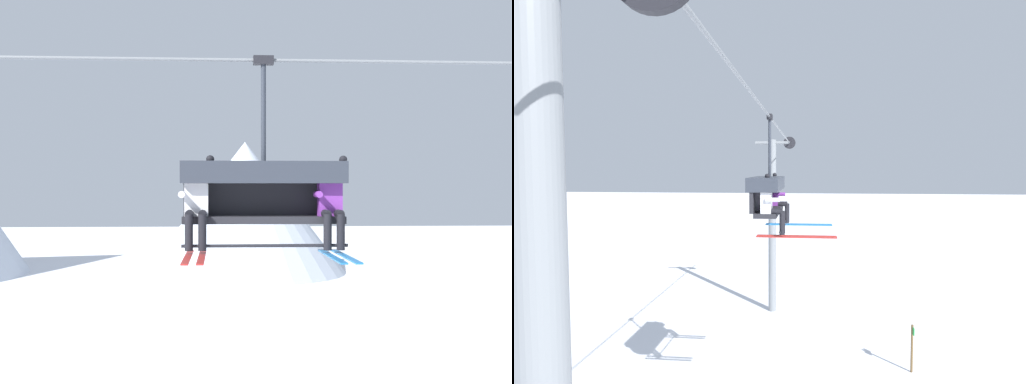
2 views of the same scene
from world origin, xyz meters
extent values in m
cone|color=silver|center=(1.30, 39.01, 4.93)|extent=(15.24, 15.24, 9.86)
cylinder|color=slate|center=(1.08, -0.80, 7.95)|extent=(18.21, 0.05, 0.05)
cube|color=#232328|center=(-0.08, -0.80, 5.76)|extent=(2.22, 0.48, 0.10)
cube|color=#232328|center=(-0.08, -0.52, 6.03)|extent=(2.22, 0.08, 0.45)
cube|color=#2D333D|center=(-0.08, -0.74, 6.41)|extent=(2.26, 0.68, 0.30)
cylinder|color=black|center=(-0.08, -1.12, 5.43)|extent=(2.22, 0.04, 0.04)
cylinder|color=#2D333D|center=(-0.08, -0.80, 7.23)|extent=(0.07, 0.07, 1.34)
cube|color=black|center=(-0.08, -0.80, 7.95)|extent=(0.28, 0.12, 0.12)
cube|color=silver|center=(-1.00, -0.82, 6.07)|extent=(0.32, 0.22, 0.52)
sphere|color=maroon|center=(-1.00, -0.82, 6.43)|extent=(0.22, 0.22, 0.22)
ellipsoid|color=black|center=(-1.00, -0.92, 6.43)|extent=(0.16, 0.04, 0.08)
cylinder|color=black|center=(-1.09, -0.99, 5.85)|extent=(0.11, 0.34, 0.11)
cylinder|color=black|center=(-0.91, -0.99, 5.85)|extent=(0.11, 0.34, 0.11)
cylinder|color=black|center=(-1.09, -1.16, 5.61)|extent=(0.11, 0.11, 0.48)
cylinder|color=black|center=(-0.91, -1.16, 5.61)|extent=(0.11, 0.11, 0.48)
cube|color=#B22823|center=(-1.09, -1.46, 5.32)|extent=(0.09, 1.70, 0.02)
cube|color=#B22823|center=(-0.91, -1.46, 5.32)|extent=(0.09, 1.70, 0.02)
cylinder|color=silver|center=(-1.19, -0.97, 6.11)|extent=(0.09, 0.30, 0.09)
cylinder|color=silver|center=(-0.81, -0.82, 6.42)|extent=(0.09, 0.09, 0.30)
sphere|color=black|center=(-0.81, -0.82, 6.59)|extent=(0.11, 0.11, 0.11)
cube|color=purple|center=(0.84, -0.82, 6.07)|extent=(0.32, 0.22, 0.52)
sphere|color=black|center=(0.84, -0.82, 6.43)|extent=(0.22, 0.22, 0.22)
ellipsoid|color=black|center=(0.84, -0.92, 6.43)|extent=(0.17, 0.04, 0.08)
cylinder|color=black|center=(0.75, -0.99, 5.85)|extent=(0.11, 0.34, 0.11)
cylinder|color=black|center=(0.92, -0.99, 5.85)|extent=(0.11, 0.34, 0.11)
cylinder|color=black|center=(0.75, -1.16, 5.61)|extent=(0.11, 0.11, 0.48)
cylinder|color=black|center=(0.92, -1.16, 5.61)|extent=(0.11, 0.11, 0.48)
cube|color=#1E6BB2|center=(0.75, -1.46, 5.32)|extent=(0.09, 1.70, 0.02)
cube|color=#1E6BB2|center=(0.92, -1.46, 5.32)|extent=(0.09, 1.70, 0.02)
cylinder|color=purple|center=(0.65, -0.97, 6.11)|extent=(0.09, 0.30, 0.09)
cylinder|color=purple|center=(1.02, -0.82, 6.42)|extent=(0.09, 0.09, 0.30)
sphere|color=black|center=(1.02, -0.82, 6.59)|extent=(0.11, 0.11, 0.11)
camera|label=1|loc=(-0.70, -9.59, 6.16)|focal=45.00mm
camera|label=2|loc=(-9.38, -1.72, 6.75)|focal=28.00mm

